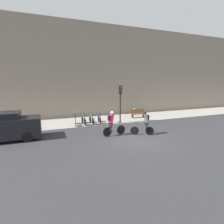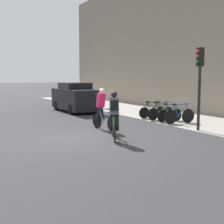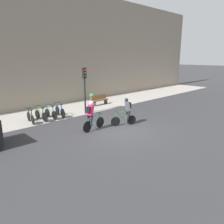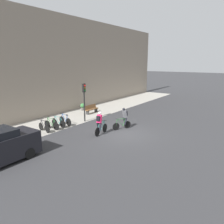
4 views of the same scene
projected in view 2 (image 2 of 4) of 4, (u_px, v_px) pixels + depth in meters
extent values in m
plane|color=#333335|center=(85.00, 137.00, 11.67)|extent=(200.00, 200.00, 0.00)
cube|color=#A39E93|center=(215.00, 124.00, 14.88)|extent=(44.00, 4.50, 0.01)
cylinder|color=black|center=(112.00, 124.00, 12.71)|extent=(0.66, 0.13, 0.66)
cylinder|color=black|center=(97.00, 121.00, 13.61)|extent=(0.66, 0.13, 0.66)
cylinder|color=teal|center=(107.00, 116.00, 12.98)|extent=(0.61, 0.12, 0.62)
cylinder|color=teal|center=(101.00, 115.00, 13.32)|extent=(0.29, 0.08, 0.58)
cylinder|color=teal|center=(105.00, 109.00, 13.05)|extent=(0.83, 0.15, 0.07)
cylinder|color=teal|center=(100.00, 121.00, 13.43)|extent=(0.45, 0.09, 0.05)
cylinder|color=teal|center=(98.00, 115.00, 13.49)|extent=(0.23, 0.06, 0.56)
cylinder|color=teal|center=(112.00, 117.00, 12.72)|extent=(0.13, 0.05, 0.59)
cylinder|color=black|center=(111.00, 109.00, 12.71)|extent=(0.09, 0.46, 0.03)
cube|color=black|center=(100.00, 108.00, 13.38)|extent=(0.21, 0.11, 0.06)
cube|color=#EA1E56|center=(101.00, 100.00, 13.26)|extent=(0.36, 0.36, 0.63)
sphere|color=silver|center=(102.00, 91.00, 13.15)|extent=(0.25, 0.25, 0.22)
cylinder|color=black|center=(98.00, 114.00, 13.30)|extent=(0.29, 0.15, 0.56)
cylinder|color=black|center=(102.00, 113.00, 13.43)|extent=(0.25, 0.14, 0.56)
cube|color=black|center=(99.00, 99.00, 13.37)|extent=(0.17, 0.28, 0.36)
cylinder|color=black|center=(113.00, 129.00, 11.74)|extent=(0.56, 0.29, 0.60)
cylinder|color=black|center=(115.00, 134.00, 10.67)|extent=(0.56, 0.29, 0.60)
cylinder|color=#2D6B33|center=(113.00, 123.00, 11.35)|extent=(0.55, 0.29, 0.62)
cylinder|color=#2D6B33|center=(114.00, 125.00, 10.95)|extent=(0.27, 0.16, 0.58)
cylinder|color=#2D6B33|center=(114.00, 115.00, 11.20)|extent=(0.74, 0.38, 0.07)
cylinder|color=#2D6B33|center=(114.00, 133.00, 10.89)|extent=(0.40, 0.22, 0.05)
cylinder|color=#2D6B33|center=(114.00, 125.00, 10.73)|extent=(0.22, 0.13, 0.56)
cylinder|color=#2D6B33|center=(113.00, 121.00, 11.67)|extent=(0.13, 0.09, 0.59)
cylinder|color=black|center=(113.00, 113.00, 11.59)|extent=(0.22, 0.43, 0.03)
cube|color=black|center=(114.00, 116.00, 10.80)|extent=(0.21, 0.16, 0.06)
cube|color=#5B5B60|center=(114.00, 106.00, 10.86)|extent=(0.43, 0.43, 0.63)
sphere|color=black|center=(114.00, 94.00, 10.89)|extent=(0.29, 0.29, 0.22)
cylinder|color=black|center=(117.00, 123.00, 10.88)|extent=(0.30, 0.22, 0.56)
cylinder|color=black|center=(111.00, 123.00, 10.87)|extent=(0.26, 0.20, 0.56)
cube|color=black|center=(114.00, 105.00, 10.71)|extent=(0.24, 0.29, 0.36)
cylinder|color=black|center=(160.00, 112.00, 17.05)|extent=(0.12, 0.62, 0.62)
cylinder|color=black|center=(144.00, 113.00, 16.71)|extent=(0.12, 0.62, 0.62)
cylinder|color=black|center=(155.00, 107.00, 16.90)|extent=(0.12, 0.54, 0.62)
cylinder|color=black|center=(149.00, 108.00, 16.78)|extent=(0.08, 0.26, 0.58)
cylinder|color=black|center=(153.00, 102.00, 16.83)|extent=(0.14, 0.72, 0.07)
cylinder|color=black|center=(148.00, 113.00, 16.78)|extent=(0.09, 0.39, 0.05)
cylinder|color=black|center=(146.00, 108.00, 16.71)|extent=(0.06, 0.21, 0.56)
cylinder|color=black|center=(160.00, 107.00, 17.00)|extent=(0.05, 0.12, 0.58)
cylinder|color=black|center=(159.00, 101.00, 16.95)|extent=(0.46, 0.09, 0.03)
cube|color=black|center=(147.00, 102.00, 16.70)|extent=(0.11, 0.21, 0.06)
cylinder|color=black|center=(168.00, 113.00, 16.49)|extent=(0.06, 0.65, 0.65)
cylinder|color=black|center=(153.00, 114.00, 15.99)|extent=(0.06, 0.65, 0.65)
cylinder|color=#2D6B33|center=(163.00, 108.00, 16.29)|extent=(0.06, 0.55, 0.62)
cylinder|color=#2D6B33|center=(158.00, 109.00, 16.10)|extent=(0.05, 0.26, 0.58)
cylinder|color=#2D6B33|center=(162.00, 103.00, 16.20)|extent=(0.07, 0.75, 0.07)
cylinder|color=#2D6B33|center=(156.00, 114.00, 16.09)|extent=(0.05, 0.40, 0.05)
cylinder|color=#2D6B33|center=(155.00, 109.00, 16.00)|extent=(0.04, 0.21, 0.56)
cylinder|color=#2D6B33|center=(168.00, 108.00, 16.44)|extent=(0.04, 0.12, 0.58)
cylinder|color=black|center=(167.00, 101.00, 16.38)|extent=(0.46, 0.04, 0.03)
cube|color=black|center=(156.00, 103.00, 16.01)|extent=(0.09, 0.20, 0.06)
cylinder|color=black|center=(177.00, 115.00, 15.85)|extent=(0.06, 0.62, 0.62)
cylinder|color=black|center=(162.00, 116.00, 15.36)|extent=(0.06, 0.62, 0.62)
cylinder|color=teal|center=(172.00, 110.00, 15.65)|extent=(0.06, 0.53, 0.62)
cylinder|color=teal|center=(167.00, 110.00, 15.47)|extent=(0.05, 0.25, 0.58)
cylinder|color=teal|center=(171.00, 104.00, 15.56)|extent=(0.07, 0.71, 0.07)
cylinder|color=teal|center=(165.00, 116.00, 15.46)|extent=(0.05, 0.38, 0.05)
cylinder|color=teal|center=(164.00, 110.00, 15.37)|extent=(0.04, 0.20, 0.56)
cylinder|color=teal|center=(176.00, 109.00, 15.80)|extent=(0.04, 0.11, 0.58)
cylinder|color=black|center=(176.00, 103.00, 15.74)|extent=(0.46, 0.05, 0.03)
cube|color=black|center=(165.00, 104.00, 15.38)|extent=(0.09, 0.20, 0.06)
cylinder|color=black|center=(188.00, 116.00, 15.14)|extent=(0.13, 0.69, 0.69)
cylinder|color=black|center=(171.00, 117.00, 14.79)|extent=(0.13, 0.69, 0.69)
cylinder|color=#1E478C|center=(182.00, 110.00, 14.99)|extent=(0.11, 0.54, 0.62)
cylinder|color=#1E478C|center=(176.00, 111.00, 14.86)|extent=(0.07, 0.25, 0.58)
cylinder|color=#1E478C|center=(181.00, 105.00, 14.92)|extent=(0.14, 0.72, 0.07)
cylinder|color=#1E478C|center=(174.00, 117.00, 14.86)|extent=(0.08, 0.39, 0.05)
cylinder|color=#1E478C|center=(172.00, 111.00, 14.79)|extent=(0.06, 0.21, 0.56)
cylinder|color=#1E478C|center=(188.00, 110.00, 15.09)|extent=(0.05, 0.12, 0.58)
cylinder|color=black|center=(187.00, 103.00, 15.04)|extent=(0.46, 0.09, 0.03)
cube|color=black|center=(174.00, 104.00, 14.79)|extent=(0.11, 0.21, 0.06)
cylinder|color=black|center=(199.00, 89.00, 12.92)|extent=(0.12, 0.12, 3.43)
cube|color=black|center=(200.00, 57.00, 12.77)|extent=(0.26, 0.20, 0.76)
sphere|color=red|center=(198.00, 52.00, 12.68)|extent=(0.15, 0.15, 0.15)
sphere|color=#4C380A|center=(198.00, 57.00, 12.71)|extent=(0.15, 0.15, 0.15)
sphere|color=#0C4719|center=(198.00, 62.00, 12.73)|extent=(0.15, 0.15, 0.15)
cube|color=black|center=(75.00, 99.00, 19.92)|extent=(4.30, 1.78, 1.27)
cube|color=black|center=(75.00, 86.00, 19.91)|extent=(2.06, 1.57, 0.40)
cylinder|color=black|center=(71.00, 109.00, 18.42)|extent=(0.62, 0.20, 0.62)
cylinder|color=black|center=(96.00, 108.00, 19.20)|extent=(0.62, 0.20, 0.62)
cylinder|color=black|center=(57.00, 106.00, 20.75)|extent=(0.62, 0.20, 0.62)
cylinder|color=black|center=(79.00, 105.00, 21.53)|extent=(0.62, 0.20, 0.62)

